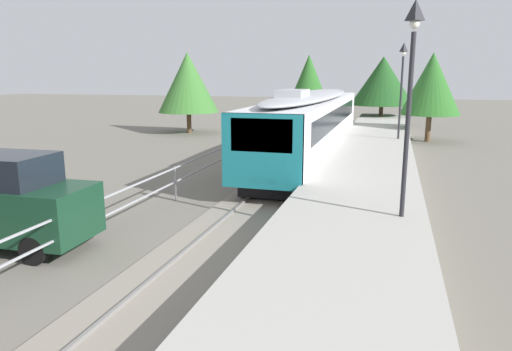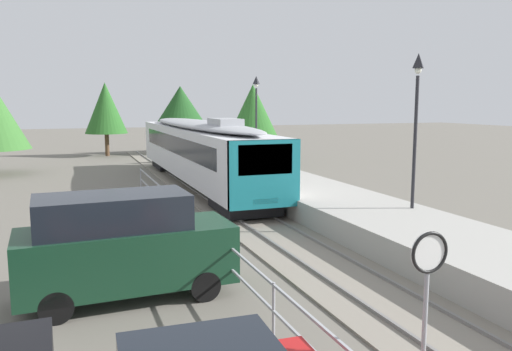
{
  "view_description": "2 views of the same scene",
  "coord_description": "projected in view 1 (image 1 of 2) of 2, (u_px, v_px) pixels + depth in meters",
  "views": [
    {
      "loc": [
        4.16,
        5.89,
        4.49
      ],
      "look_at": [
        0.4,
        18.8,
        1.6
      ],
      "focal_mm": 32.9,
      "sensor_mm": 36.0,
      "label": 1
    },
    {
      "loc": [
        -6.81,
        3.54,
        4.58
      ],
      "look_at": [
        0.0,
        21.8,
        1.8
      ],
      "focal_mm": 35.78,
      "sensor_mm": 36.0,
      "label": 2
    }
  ],
  "objects": [
    {
      "name": "ground_plane",
      "position": [
        194.0,
        194.0,
        18.02
      ],
      "size": [
        160.0,
        160.0,
        0.0
      ],
      "primitive_type": "plane",
      "color": "#6B665B"
    },
    {
      "name": "track_rails",
      "position": [
        270.0,
        199.0,
        17.19
      ],
      "size": [
        3.2,
        60.0,
        0.14
      ],
      "color": "gray",
      "rests_on": "ground"
    },
    {
      "name": "commuter_train",
      "position": [
        311.0,
        120.0,
        24.91
      ],
      "size": [
        2.82,
        20.04,
        3.74
      ],
      "color": "silver",
      "rests_on": "track_rails"
    },
    {
      "name": "station_platform",
      "position": [
        361.0,
        194.0,
        16.22
      ],
      "size": [
        3.9,
        60.0,
        0.9
      ],
      "primitive_type": "cube",
      "color": "#A8A59E",
      "rests_on": "ground"
    },
    {
      "name": "platform_lamp_mid_platform",
      "position": [
        411.0,
        69.0,
        11.37
      ],
      "size": [
        0.34,
        0.34,
        5.35
      ],
      "color": "#232328",
      "rests_on": "station_platform"
    },
    {
      "name": "platform_lamp_far_end",
      "position": [
        402.0,
        73.0,
        26.14
      ],
      "size": [
        0.34,
        0.34,
        5.35
      ],
      "color": "#232328",
      "rests_on": "station_platform"
    },
    {
      "name": "tree_behind_carpark",
      "position": [
        188.0,
        83.0,
        36.27
      ],
      "size": [
        4.69,
        4.69,
        6.2
      ],
      "color": "brown",
      "rests_on": "ground"
    },
    {
      "name": "tree_behind_station_far",
      "position": [
        383.0,
        81.0,
        41.66
      ],
      "size": [
        5.58,
        5.58,
        6.11
      ],
      "color": "brown",
      "rests_on": "ground"
    },
    {
      "name": "tree_distant_left",
      "position": [
        309.0,
        79.0,
        43.16
      ],
      "size": [
        3.6,
        3.6,
        6.33
      ],
      "color": "brown",
      "rests_on": "ground"
    },
    {
      "name": "tree_distant_centre",
      "position": [
        432.0,
        84.0,
        31.47
      ],
      "size": [
        3.98,
        3.98,
        5.98
      ],
      "color": "brown",
      "rests_on": "ground"
    }
  ]
}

